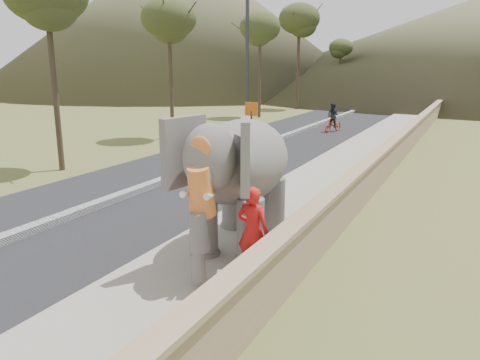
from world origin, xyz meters
name	(u,v)px	position (x,y,z in m)	size (l,w,h in m)	color
ground	(227,258)	(0.00, 0.00, 0.00)	(160.00, 160.00, 0.00)	olive
road	(235,157)	(-5.00, 10.00, 0.01)	(7.00, 120.00, 0.03)	black
median	(235,155)	(-5.00, 10.00, 0.11)	(0.35, 120.00, 0.22)	black
walkway	(346,166)	(0.00, 10.00, 0.07)	(3.00, 120.00, 0.15)	#9E9687
parapet	(389,158)	(1.65, 10.00, 0.55)	(0.30, 120.00, 1.10)	tan
lamppost	(254,45)	(-4.69, 11.25, 4.87)	(1.76, 0.36, 8.00)	#333338
signboard	(251,119)	(-4.50, 10.67, 1.64)	(0.60, 0.08, 2.40)	#2D2D33
hill_left	(178,17)	(-38.00, 55.00, 11.00)	(60.00, 60.00, 22.00)	brown
elephant_and_man	(241,180)	(0.02, 0.65, 1.59)	(2.54, 4.24, 2.90)	slate
motorcyclist	(333,121)	(-3.30, 19.72, 0.68)	(1.02, 1.83, 1.77)	#942A0D
trees	(447,66)	(2.23, 28.20, 3.91)	(47.15, 44.15, 9.54)	#473828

